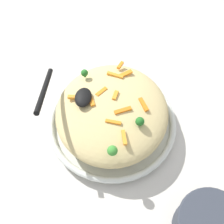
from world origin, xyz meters
name	(u,v)px	position (x,y,z in m)	size (l,w,h in m)	color
ground_plane	(112,126)	(0.00, 0.00, 0.00)	(2.40, 2.40, 0.00)	beige
serving_bowl	(112,123)	(0.00, 0.00, 0.02)	(0.34, 0.34, 0.04)	silver
pasta_mound	(112,111)	(0.00, 0.00, 0.07)	(0.30, 0.28, 0.09)	#D1BA7A
carrot_piece_0	(92,102)	(-0.01, 0.05, 0.12)	(0.03, 0.01, 0.01)	orange
carrot_piece_1	(115,95)	(0.02, -0.01, 0.12)	(0.03, 0.01, 0.01)	orange
carrot_piece_2	(113,122)	(-0.06, -0.01, 0.12)	(0.04, 0.01, 0.01)	orange
carrot_piece_3	(73,97)	(0.01, 0.09, 0.11)	(0.03, 0.01, 0.01)	orange
carrot_piece_4	(101,92)	(0.03, 0.03, 0.12)	(0.03, 0.01, 0.01)	orange
carrot_piece_5	(123,111)	(-0.02, -0.03, 0.12)	(0.04, 0.01, 0.01)	orange
carrot_piece_6	(114,75)	(0.08, 0.00, 0.11)	(0.04, 0.01, 0.01)	orange
carrot_piece_7	(143,104)	(0.00, -0.07, 0.11)	(0.04, 0.01, 0.01)	orange
carrot_piece_8	(124,137)	(-0.09, -0.04, 0.11)	(0.04, 0.01, 0.01)	orange
carrot_piece_9	(126,74)	(0.09, -0.03, 0.11)	(0.03, 0.01, 0.01)	orange
carrot_piece_10	(120,65)	(0.12, -0.01, 0.11)	(0.02, 0.01, 0.01)	orange
broccoli_floret_0	(112,151)	(-0.13, -0.01, 0.13)	(0.02, 0.02, 0.03)	#377928
broccoli_floret_1	(85,73)	(0.08, 0.08, 0.12)	(0.02, 0.02, 0.02)	#205B1C
broccoli_floret_2	(140,122)	(-0.05, -0.07, 0.12)	(0.02, 0.02, 0.02)	#205B1C
serving_spoon	(68,94)	(0.00, 0.10, 0.14)	(0.17, 0.12, 0.08)	black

